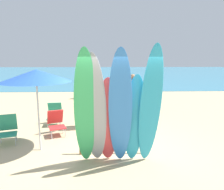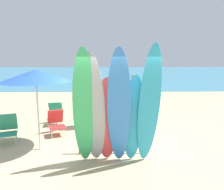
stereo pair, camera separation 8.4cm
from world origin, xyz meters
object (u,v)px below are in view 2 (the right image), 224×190
beach_chair_red (55,113)px  beach_umbrella (36,76)px  beachgoer_near_rack (122,86)px  surfboard_red_2 (107,121)px  surfboard_teal_5 (149,108)px  surfboard_blue_3 (119,110)px  surfboard_green_0 (84,110)px  surfboard_grey_1 (93,111)px  beachgoer_strolling (134,90)px  surfboard_teal_4 (133,120)px  beach_chair_striped (8,128)px  beach_chair_blue (56,122)px  surfboard_rack (113,135)px  beachgoer_photographing (86,85)px  beachgoer_by_water (90,100)px

beach_chair_red → beach_umbrella: size_ratio=0.38×
beachgoer_near_rack → beach_chair_red: (-2.78, -3.93, -0.49)m
surfboard_red_2 → surfboard_teal_5: surfboard_teal_5 is taller
surfboard_blue_3 → beach_chair_red: 4.04m
surfboard_green_0 → surfboard_grey_1: 0.21m
surfboard_green_0 → beachgoer_strolling: bearing=65.8°
surfboard_blue_3 → beachgoer_strolling: bearing=83.7°
surfboard_teal_4 → beachgoer_near_rack: bearing=86.0°
beach_chair_striped → beachgoer_strolling: bearing=23.0°
surfboard_grey_1 → surfboard_red_2: bearing=18.7°
surfboard_grey_1 → beach_chair_blue: (-1.36, 2.07, -0.88)m
beachgoer_strolling → beach_chair_blue: bearing=146.6°
surfboard_rack → beachgoer_photographing: 7.70m
surfboard_grey_1 → beachgoer_near_rack: (1.12, 7.07, -0.38)m
surfboard_red_2 → beach_chair_red: surfboard_red_2 is taller
surfboard_grey_1 → surfboard_red_2: surfboard_grey_1 is taller
surfboard_rack → beachgoer_strolling: size_ratio=1.07×
beachgoer_photographing → beach_umbrella: 7.37m
surfboard_green_0 → surfboard_teal_4: surfboard_green_0 is taller
beachgoer_strolling → beachgoer_photographing: bearing=49.9°
surfboard_red_2 → beach_chair_striped: (-2.94, 1.39, -0.61)m
surfboard_rack → beachgoer_near_rack: (0.66, 6.48, 0.40)m
surfboard_blue_3 → beachgoer_strolling: surfboard_blue_3 is taller
surfboard_rack → beach_chair_red: beach_chair_red is taller
surfboard_rack → beachgoer_by_water: 2.25m
surfboard_green_0 → beach_chair_striped: (-2.44, 1.52, -0.92)m
surfboard_teal_4 → surfboard_teal_5: 0.47m
surfboard_green_0 → beach_umbrella: surfboard_green_0 is taller
surfboard_teal_4 → beachgoer_by_water: (-1.20, 2.61, -0.07)m
beachgoer_by_water → beach_chair_red: bearing=106.0°
surfboard_green_0 → beach_chair_striped: bearing=142.2°
beachgoer_near_rack → beach_chair_red: bearing=-81.1°
surfboard_blue_3 → beach_chair_striped: size_ratio=3.35×
surfboard_green_0 → beachgoer_photographing: size_ratio=1.89×
surfboard_teal_4 → beach_chair_striped: size_ratio=2.64×
beachgoer_strolling → surfboard_green_0: bearing=171.2°
surfboard_green_0 → beachgoer_photographing: surfboard_green_0 is taller
beachgoer_photographing → beach_chair_red: bearing=-130.8°
surfboard_teal_5 → beachgoer_photographing: 8.56m
surfboard_blue_3 → beach_chair_red: (-2.22, 3.25, -0.92)m
surfboard_grey_1 → surfboard_teal_5: size_ratio=0.93×
surfboard_grey_1 → beach_umbrella: bearing=155.2°
beachgoer_by_water → beach_chair_striped: bearing=152.4°
beach_chair_red → beach_umbrella: beach_umbrella is taller
surfboard_green_0 → beachgoer_by_water: bearing=86.2°
beach_chair_red → beach_chair_blue: (0.30, -1.07, -0.01)m
surfboard_red_2 → surfboard_teal_5: 1.00m
surfboard_red_2 → beachgoer_near_rack: 7.05m
surfboard_red_2 → beach_chair_striped: 3.31m
surfboard_red_2 → beachgoer_by_water: surfboard_red_2 is taller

